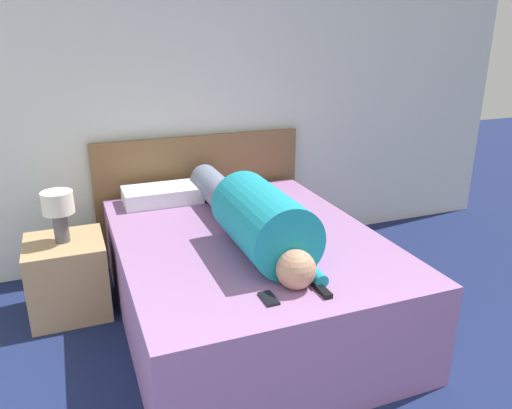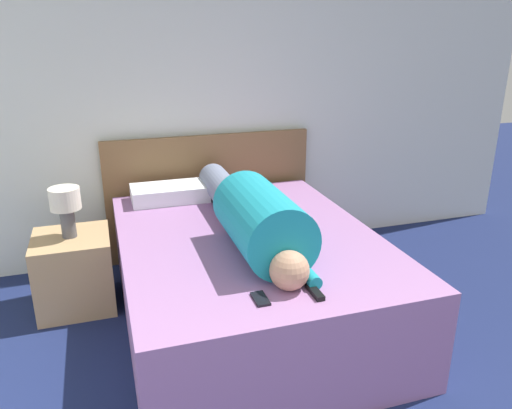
% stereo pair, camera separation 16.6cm
% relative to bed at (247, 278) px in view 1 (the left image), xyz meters
% --- Properties ---
extents(wall_back, '(5.85, 0.06, 2.60)m').
position_rel_bed_xyz_m(wall_back, '(-0.06, 1.15, 1.01)').
color(wall_back, silver).
rests_on(wall_back, ground_plane).
extents(bed, '(1.53, 1.99, 0.59)m').
position_rel_bed_xyz_m(bed, '(0.00, 0.00, 0.00)').
color(bed, '#936699').
rests_on(bed, ground_plane).
extents(headboard, '(1.65, 0.04, 1.00)m').
position_rel_bed_xyz_m(headboard, '(0.00, 1.08, 0.21)').
color(headboard, brown).
rests_on(headboard, ground_plane).
extents(nightstand, '(0.49, 0.49, 0.50)m').
position_rel_bed_xyz_m(nightstand, '(-1.06, 0.52, -0.04)').
color(nightstand, tan).
rests_on(nightstand, ground_plane).
extents(table_lamp, '(0.19, 0.19, 0.33)m').
position_rel_bed_xyz_m(table_lamp, '(-1.06, 0.52, 0.43)').
color(table_lamp, '#4C4C51').
rests_on(table_lamp, nightstand).
extents(person_lying, '(0.39, 1.74, 0.39)m').
position_rel_bed_xyz_m(person_lying, '(-0.00, -0.10, 0.46)').
color(person_lying, tan).
rests_on(person_lying, bed).
extents(pillow_near_headboard, '(0.55, 0.30, 0.11)m').
position_rel_bed_xyz_m(pillow_near_headboard, '(-0.36, 0.80, 0.35)').
color(pillow_near_headboard, white).
rests_on(pillow_near_headboard, bed).
extents(tv_remote, '(0.04, 0.15, 0.02)m').
position_rel_bed_xyz_m(tv_remote, '(0.09, -0.78, 0.31)').
color(tv_remote, black).
rests_on(tv_remote, bed).
extents(cell_phone, '(0.06, 0.13, 0.01)m').
position_rel_bed_xyz_m(cell_phone, '(-0.17, -0.76, 0.30)').
color(cell_phone, black).
rests_on(cell_phone, bed).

